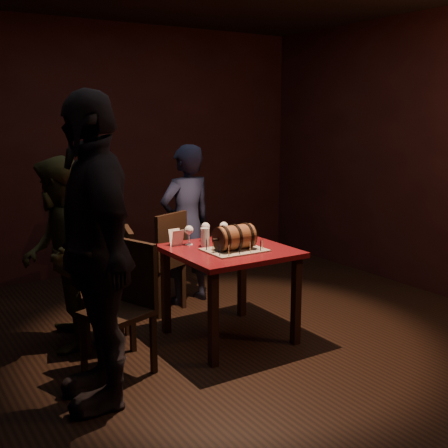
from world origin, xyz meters
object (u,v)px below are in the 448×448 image
object	(u,v)px
pint_of_ale	(205,238)
wine_glass_left	(189,231)
person_back	(186,225)
chair_left_rear	(117,281)
wine_glass_mid	(206,228)
person_left_rear	(59,254)
chair_back	(163,256)
pub_table	(229,262)
wine_glass_right	(224,227)
person_left_front	(95,251)
barrel_cake	(235,237)
chair_left_front	(126,300)

from	to	relation	value
pint_of_ale	wine_glass_left	bearing A→B (deg)	127.33
person_back	chair_left_rear	bearing A→B (deg)	27.26
wine_glass_mid	wine_glass_left	bearing A→B (deg)	-166.95
person_left_rear	wine_glass_mid	bearing A→B (deg)	95.37
pint_of_ale	chair_back	xyz separation A→B (m)	(-0.04, 0.69, -0.30)
wine_glass_left	pint_of_ale	xyz separation A→B (m)	(0.09, -0.11, -0.05)
pub_table	pint_of_ale	xyz separation A→B (m)	(-0.13, 0.17, 0.18)
wine_glass_right	chair_left_rear	world-z (taller)	chair_left_rear
chair_left_rear	person_left_front	distance (m)	0.98
barrel_cake	wine_glass_mid	bearing A→B (deg)	93.10
chair_left_front	wine_glass_mid	bearing A→B (deg)	25.69
wine_glass_mid	person_back	size ratio (longest dim) A/B	0.11
barrel_cake	chair_back	world-z (taller)	barrel_cake
wine_glass_mid	chair_back	size ratio (longest dim) A/B	0.17
wine_glass_mid	person_left_front	distance (m)	1.41
wine_glass_left	person_left_rear	xyz separation A→B (m)	(-0.98, 0.28, -0.12)
chair_back	person_left_rear	distance (m)	1.09
chair_left_rear	chair_left_front	world-z (taller)	same
chair_back	chair_left_front	distance (m)	1.23
chair_left_front	person_left_rear	xyz separation A→B (m)	(-0.26, 0.67, 0.22)
wine_glass_left	person_left_front	xyz separation A→B (m)	(-1.02, -0.68, 0.11)
wine_glass_mid	pint_of_ale	xyz separation A→B (m)	(-0.10, -0.15, -0.04)
chair_back	chair_left_front	world-z (taller)	same
wine_glass_mid	chair_left_rear	size ratio (longest dim) A/B	0.17
pub_table	wine_glass_right	distance (m)	0.36
wine_glass_mid	pint_of_ale	bearing A→B (deg)	-121.69
wine_glass_left	pub_table	bearing A→B (deg)	-52.83
chair_left_rear	pint_of_ale	bearing A→B (deg)	-15.76
barrel_cake	person_left_rear	world-z (taller)	person_left_rear
chair_back	chair_left_front	size ratio (longest dim) A/B	1.00
pub_table	wine_glass_right	world-z (taller)	wine_glass_right
chair_left_rear	chair_left_front	distance (m)	0.49
chair_left_rear	chair_left_front	xyz separation A→B (m)	(-0.12, -0.47, 0.00)
wine_glass_mid	person_left_rear	distance (m)	1.19
wine_glass_mid	chair_left_front	bearing A→B (deg)	-154.31
person_left_rear	wine_glass_right	bearing A→B (deg)	94.17
chair_left_front	person_left_rear	bearing A→B (deg)	111.06
wine_glass_mid	pint_of_ale	world-z (taller)	wine_glass_mid
chair_left_front	person_back	xyz separation A→B (m)	(1.08, 1.10, 0.24)
wine_glass_right	person_back	distance (m)	0.73
wine_glass_mid	chair_left_front	distance (m)	1.06
person_left_front	wine_glass_right	bearing A→B (deg)	124.29
barrel_cake	chair_left_front	distance (m)	0.98
wine_glass_left	pint_of_ale	bearing A→B (deg)	-52.67
pub_table	person_left_front	distance (m)	1.34
chair_back	person_back	bearing A→B (deg)	22.87
pub_table	chair_back	size ratio (longest dim) A/B	0.97
wine_glass_right	person_back	xyz separation A→B (m)	(0.04, 0.73, -0.11)
wine_glass_right	person_left_front	distance (m)	1.51
pub_table	person_back	size ratio (longest dim) A/B	0.59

